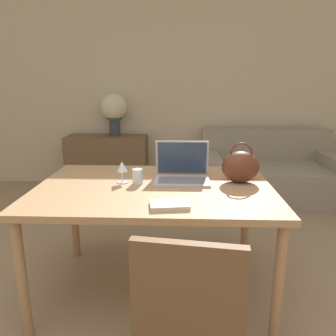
# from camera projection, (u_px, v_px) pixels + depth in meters

# --- Properties ---
(wall_back) EXTENTS (10.00, 0.06, 2.70)m
(wall_back) POSITION_uv_depth(u_px,v_px,m) (170.00, 88.00, 4.46)
(wall_back) COLOR beige
(wall_back) RESTS_ON ground_plane
(dining_table) EXTENTS (1.52, 1.04, 0.78)m
(dining_table) POSITION_uv_depth(u_px,v_px,m) (154.00, 197.00, 2.14)
(dining_table) COLOR #A87F56
(dining_table) RESTS_ON ground_plane
(chair) EXTENTS (0.50, 0.50, 0.89)m
(chair) POSITION_uv_depth(u_px,v_px,m) (190.00, 316.00, 1.34)
(chair) COLOR brown
(chair) RESTS_ON ground_plane
(couch) EXTENTS (1.68, 0.96, 0.82)m
(couch) POSITION_uv_depth(u_px,v_px,m) (269.00, 176.00, 4.14)
(couch) COLOR gray
(couch) RESTS_ON ground_plane
(sideboard) EXTENTS (1.08, 0.40, 0.72)m
(sideboard) POSITION_uv_depth(u_px,v_px,m) (108.00, 162.00, 4.48)
(sideboard) COLOR brown
(sideboard) RESTS_ON ground_plane
(laptop) EXTENTS (0.37, 0.28, 0.26)m
(laptop) POSITION_uv_depth(u_px,v_px,m) (182.00, 170.00, 2.24)
(laptop) COLOR #ADADB2
(laptop) RESTS_ON dining_table
(drinking_glass) EXTENTS (0.07, 0.07, 0.10)m
(drinking_glass) POSITION_uv_depth(u_px,v_px,m) (138.00, 176.00, 2.15)
(drinking_glass) COLOR silver
(drinking_glass) RESTS_ON dining_table
(wine_glass) EXTENTS (0.07, 0.07, 0.15)m
(wine_glass) POSITION_uv_depth(u_px,v_px,m) (122.00, 168.00, 2.16)
(wine_glass) COLOR silver
(wine_glass) RESTS_ON dining_table
(handbag) EXTENTS (0.25, 0.17, 0.27)m
(handbag) POSITION_uv_depth(u_px,v_px,m) (241.00, 166.00, 2.17)
(handbag) COLOR #592D1E
(handbag) RESTS_ON dining_table
(flower_vase) EXTENTS (0.35, 0.35, 0.56)m
(flower_vase) POSITION_uv_depth(u_px,v_px,m) (114.00, 110.00, 4.33)
(flower_vase) COLOR #333847
(flower_vase) RESTS_ON sideboard
(book) EXTENTS (0.22, 0.16, 0.02)m
(book) POSITION_uv_depth(u_px,v_px,m) (170.00, 205.00, 1.76)
(book) COLOR beige
(book) RESTS_ON dining_table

